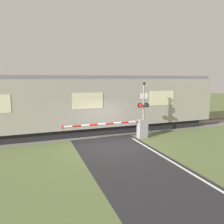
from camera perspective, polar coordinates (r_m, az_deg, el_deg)
ground_plane at (r=12.43m, az=-0.02°, el=-8.94°), size 80.00×80.00×0.00m
track_bed at (r=15.63m, az=-4.45°, el=-5.14°), size 36.00×3.20×0.13m
train at (r=15.07m, az=-7.57°, el=2.04°), size 19.44×2.84×3.97m
crossing_barrier at (r=13.96m, az=6.46°, el=-4.14°), size 5.38×0.44×1.18m
signal_post at (r=13.98m, az=8.28°, el=1.47°), size 0.78×0.26×3.55m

